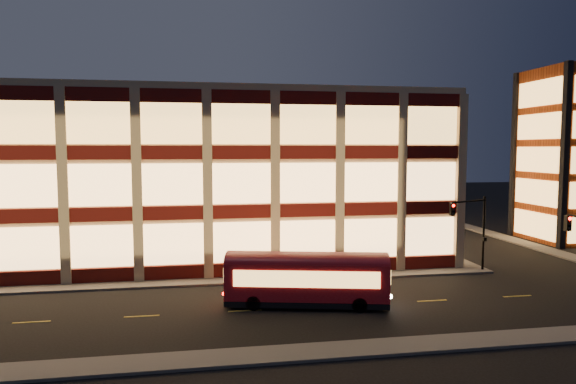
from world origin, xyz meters
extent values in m
plane|color=black|center=(0.00, 0.00, 0.00)|extent=(200.00, 200.00, 0.00)
cube|color=#514F4C|center=(-3.00, 1.00, 0.07)|extent=(54.00, 2.00, 0.15)
cube|color=#514F4C|center=(23.00, 17.00, 0.07)|extent=(2.00, 30.00, 0.15)
cube|color=#514F4C|center=(34.00, 17.00, 0.07)|extent=(2.00, 30.00, 0.15)
cube|color=#514F4C|center=(0.00, -13.00, 0.07)|extent=(100.00, 2.00, 0.15)
cube|color=tan|center=(-3.00, 17.00, 7.00)|extent=(50.00, 30.00, 14.00)
cube|color=tan|center=(-3.00, 17.00, 14.25)|extent=(50.40, 30.40, 0.50)
cube|color=#470C0A|center=(-3.00, 1.88, 0.65)|extent=(50.10, 0.25, 1.00)
cube|color=#EFAE64|center=(-3.00, 1.90, 2.75)|extent=(49.00, 0.20, 3.00)
cube|color=#470C0A|center=(22.12, 17.00, 0.65)|extent=(0.25, 30.10, 1.00)
cube|color=#EFAE64|center=(22.10, 17.00, 2.75)|extent=(0.20, 29.00, 3.00)
cube|color=#470C0A|center=(-3.00, 1.88, 5.05)|extent=(50.10, 0.25, 1.00)
cube|color=#EFAE64|center=(-3.00, 1.90, 7.15)|extent=(49.00, 0.20, 3.00)
cube|color=#470C0A|center=(22.12, 17.00, 5.05)|extent=(0.25, 30.10, 1.00)
cube|color=#EFAE64|center=(22.10, 17.00, 7.15)|extent=(0.20, 29.00, 3.00)
cube|color=#470C0A|center=(-3.00, 1.88, 9.45)|extent=(50.10, 0.25, 1.00)
cube|color=#EFAE64|center=(-3.00, 1.90, 11.55)|extent=(49.00, 0.20, 3.00)
cube|color=#470C0A|center=(22.12, 17.00, 9.45)|extent=(0.25, 30.10, 1.00)
cube|color=#EFAE64|center=(22.10, 17.00, 11.55)|extent=(0.20, 29.00, 3.00)
cube|color=#8C3814|center=(40.00, 12.00, 9.00)|extent=(8.00, 8.00, 18.00)
cube|color=black|center=(36.00, 8.00, 9.00)|extent=(0.60, 0.60, 18.00)
cube|color=black|center=(36.00, 16.00, 9.00)|extent=(0.60, 0.60, 18.00)
cube|color=#FFB759|center=(35.92, 12.00, 1.80)|extent=(0.16, 6.60, 2.60)
cube|color=#FFB759|center=(35.92, 12.00, 5.20)|extent=(0.16, 6.60, 2.60)
cube|color=#FFB759|center=(35.92, 12.00, 8.60)|extent=(0.16, 6.60, 2.60)
cube|color=#FFB759|center=(35.92, 12.00, 12.00)|extent=(0.16, 6.60, 2.60)
cube|color=#FFB759|center=(35.92, 12.00, 15.40)|extent=(0.16, 6.60, 2.60)
cylinder|color=black|center=(23.50, 0.80, 3.00)|extent=(0.18, 0.18, 6.00)
cylinder|color=black|center=(21.75, 0.05, 5.70)|extent=(3.56, 1.63, 0.14)
cube|color=black|center=(20.00, -0.70, 5.20)|extent=(0.32, 0.32, 0.95)
sphere|color=#FF0C05|center=(20.00, -0.88, 5.50)|extent=(0.20, 0.20, 0.20)
cube|color=black|center=(23.50, 0.60, 2.60)|extent=(0.25, 0.18, 0.28)
cube|color=black|center=(23.50, -8.50, 5.20)|extent=(0.32, 0.32, 0.95)
sphere|color=#FF0C05|center=(23.50, -8.68, 5.50)|extent=(0.20, 0.20, 0.20)
cube|color=#9A0813|center=(7.88, -5.61, 1.69)|extent=(10.24, 4.66, 2.29)
cube|color=black|center=(7.88, -5.61, 0.35)|extent=(10.24, 4.66, 0.35)
cylinder|color=black|center=(4.53, -5.95, 0.45)|extent=(0.94, 0.49, 0.89)
cylinder|color=black|center=(5.02, -3.82, 0.45)|extent=(0.94, 0.49, 0.89)
cylinder|color=black|center=(10.73, -7.39, 0.45)|extent=(0.94, 0.49, 0.89)
cylinder|color=black|center=(11.22, -5.26, 0.45)|extent=(0.94, 0.49, 0.89)
cube|color=#FFB759|center=(7.59, -6.85, 1.99)|extent=(8.53, 2.03, 0.99)
cube|color=#FFB759|center=(8.16, -4.37, 1.99)|extent=(8.53, 2.03, 0.99)
camera|label=1|loc=(1.47, -36.10, 9.73)|focal=32.00mm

